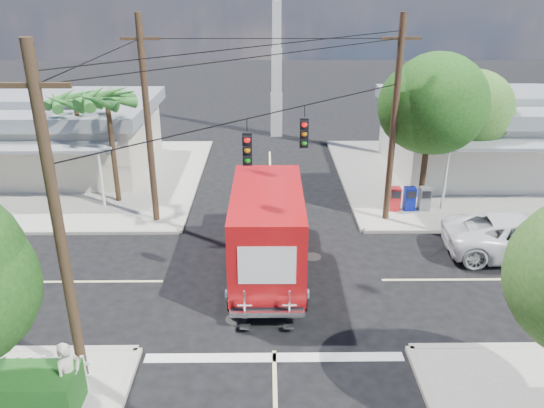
{
  "coord_description": "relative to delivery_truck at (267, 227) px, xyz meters",
  "views": [
    {
      "loc": [
        -0.2,
        -16.75,
        10.03
      ],
      "look_at": [
        0.0,
        2.0,
        2.2
      ],
      "focal_mm": 35.0,
      "sensor_mm": 36.0,
      "label": 1
    }
  ],
  "objects": [
    {
      "name": "ground",
      "position": [
        0.18,
        -0.87,
        -1.75
      ],
      "size": [
        120.0,
        120.0,
        0.0
      ],
      "primitive_type": "plane",
      "color": "black",
      "rests_on": "ground"
    },
    {
      "name": "sidewalk_ne",
      "position": [
        11.06,
        10.01,
        -1.68
      ],
      "size": [
        14.12,
        14.12,
        0.14
      ],
      "color": "gray",
      "rests_on": "ground"
    },
    {
      "name": "sidewalk_nw",
      "position": [
        -10.7,
        10.01,
        -1.68
      ],
      "size": [
        14.12,
        14.12,
        0.14
      ],
      "color": "gray",
      "rests_on": "ground"
    },
    {
      "name": "road_markings",
      "position": [
        0.18,
        -2.34,
        -1.74
      ],
      "size": [
        32.0,
        32.0,
        0.01
      ],
      "color": "beige",
      "rests_on": "ground"
    },
    {
      "name": "building_ne",
      "position": [
        12.68,
        11.09,
        0.57
      ],
      "size": [
        11.8,
        10.2,
        4.5
      ],
      "color": "silver",
      "rests_on": "sidewalk_ne"
    },
    {
      "name": "building_nw",
      "position": [
        -11.82,
        11.59,
        0.47
      ],
      "size": [
        10.8,
        10.2,
        4.3
      ],
      "color": "beige",
      "rests_on": "sidewalk_nw"
    },
    {
      "name": "radio_tower",
      "position": [
        0.68,
        19.13,
        3.9
      ],
      "size": [
        0.8,
        0.8,
        17.0
      ],
      "color": "silver",
      "rests_on": "ground"
    },
    {
      "name": "tree_ne_front",
      "position": [
        7.39,
        5.89,
        3.02
      ],
      "size": [
        4.21,
        4.14,
        6.66
      ],
      "color": "#422D1C",
      "rests_on": "sidewalk_ne"
    },
    {
      "name": "tree_ne_back",
      "position": [
        9.99,
        8.09,
        2.44
      ],
      "size": [
        3.77,
        3.66,
        5.82
      ],
      "color": "#422D1C",
      "rests_on": "sidewalk_ne"
    },
    {
      "name": "palm_nw_front",
      "position": [
        -7.32,
        6.63,
        3.3
      ],
      "size": [
        3.01,
        3.08,
        5.59
      ],
      "color": "#422D1C",
      "rests_on": "sidewalk_nw"
    },
    {
      "name": "palm_nw_back",
      "position": [
        -9.32,
        8.13,
        2.92
      ],
      "size": [
        3.01,
        3.08,
        5.19
      ],
      "color": "#422D1C",
      "rests_on": "sidewalk_nw"
    },
    {
      "name": "utility_poles",
      "position": [
        -1.4,
        0.73,
        2.93
      ],
      "size": [
        12.0,
        10.68,
        9.0
      ],
      "color": "#473321",
      "rests_on": "ground"
    },
    {
      "name": "vending_boxes",
      "position": [
        6.68,
        5.33,
        -1.06
      ],
      "size": [
        1.9,
        0.5,
        1.1
      ],
      "color": "red",
      "rests_on": "sidewalk_ne"
    },
    {
      "name": "delivery_truck",
      "position": [
        0.0,
        0.0,
        0.0
      ],
      "size": [
        2.61,
        7.99,
        3.44
      ],
      "color": "black",
      "rests_on": "ground"
    },
    {
      "name": "parked_car",
      "position": [
        9.98,
        0.91,
        -0.92
      ],
      "size": [
        6.18,
        3.27,
        1.65
      ],
      "primitive_type": "imported",
      "rotation": [
        0.0,
        0.0,
        1.48
      ],
      "color": "silver",
      "rests_on": "ground"
    },
    {
      "name": "pedestrian",
      "position": [
        -4.91,
        -7.13,
        -0.68
      ],
      "size": [
        0.74,
        0.81,
        1.86
      ],
      "primitive_type": "imported",
      "rotation": [
        0.0,
        0.0,
        1.02
      ],
      "color": "beige",
      "rests_on": "sidewalk_sw"
    }
  ]
}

